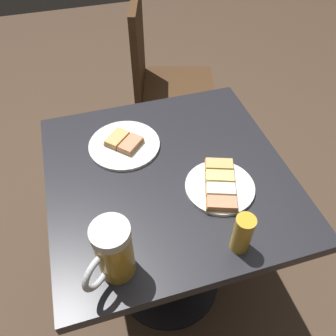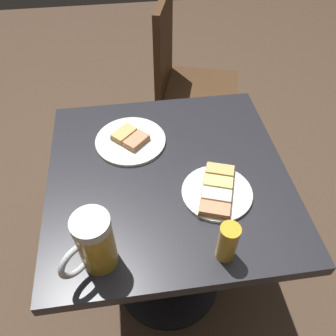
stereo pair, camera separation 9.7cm
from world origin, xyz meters
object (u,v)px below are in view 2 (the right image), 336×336
(plate_near, at_px, (217,191))
(cafe_chair, at_px, (185,80))
(plate_far, at_px, (131,140))
(beer_mug, at_px, (94,244))
(beer_glass_small, at_px, (228,242))

(plate_near, relative_size, cafe_chair, 0.22)
(plate_near, xyz_separation_m, plate_far, (-0.22, 0.24, -0.00))
(plate_near, bearing_deg, cafe_chair, 85.49)
(beer_mug, bearing_deg, cafe_chair, 68.88)
(cafe_chair, bearing_deg, plate_far, -8.62)
(plate_near, xyz_separation_m, beer_glass_small, (-0.02, -0.18, 0.05))
(plate_near, xyz_separation_m, cafe_chair, (0.07, 0.84, -0.20))
(plate_near, distance_m, cafe_chair, 0.87)
(plate_near, distance_m, beer_glass_small, 0.19)
(beer_mug, relative_size, beer_glass_small, 1.46)
(beer_glass_small, relative_size, cafe_chair, 0.13)
(plate_near, height_order, cafe_chair, cafe_chair)
(plate_near, relative_size, beer_mug, 1.19)
(beer_mug, distance_m, cafe_chair, 1.11)
(cafe_chair, bearing_deg, beer_glass_small, 11.77)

